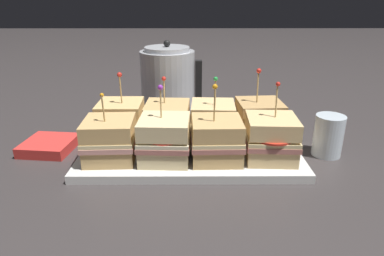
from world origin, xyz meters
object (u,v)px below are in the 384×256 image
object	(u,v)px
sandwich_front_center_right	(218,140)
sandwich_back_far_right	(260,120)
kettle_steel	(169,80)
napkin_stack	(51,145)
sandwich_back_center_right	(214,121)
sandwich_back_center_left	(169,121)
serving_platter	(192,151)
sandwich_front_far_right	(273,138)
sandwich_back_far_left	(123,121)
sandwich_front_far_left	(112,140)
sandwich_front_center_left	(166,139)
drinking_glass	(329,135)

from	to	relation	value
sandwich_front_center_right	sandwich_back_far_right	bearing A→B (deg)	45.91
kettle_steel	napkin_stack	bearing A→B (deg)	-132.07
sandwich_back_center_right	sandwich_back_far_right	bearing A→B (deg)	0.44
sandwich_back_center_left	serving_platter	bearing A→B (deg)	-45.60
sandwich_front_far_right	sandwich_back_far_left	bearing A→B (deg)	162.15
sandwich_front_far_right	sandwich_back_center_right	size ratio (longest dim) A/B	1.07
serving_platter	sandwich_back_far_left	size ratio (longest dim) A/B	2.95
sandwich_back_center_right	sandwich_back_far_left	bearing A→B (deg)	-179.27
sandwich_front_far_left	sandwich_back_center_right	size ratio (longest dim) A/B	0.96
sandwich_front_center_left	sandwich_front_far_left	bearing A→B (deg)	178.26
sandwich_front_far_left	sandwich_back_center_left	xyz separation A→B (m)	(0.11, 0.11, 0.00)
sandwich_back_center_left	drinking_glass	world-z (taller)	sandwich_back_center_left
sandwich_back_far_left	serving_platter	bearing A→B (deg)	-18.00
serving_platter	sandwich_back_center_left	world-z (taller)	sandwich_back_center_left
kettle_steel	sandwich_back_center_left	bearing A→B (deg)	-87.05
sandwich_front_center_left	kettle_steel	world-z (taller)	kettle_steel
sandwich_front_center_right	sandwich_back_far_left	world-z (taller)	same
sandwich_front_far_right	drinking_glass	bearing A→B (deg)	22.06
sandwich_front_center_left	sandwich_back_center_right	bearing A→B (deg)	46.89
sandwich_front_center_left	sandwich_back_far_right	distance (m)	0.24
sandwich_back_center_right	sandwich_front_far_left	bearing A→B (deg)	-153.41
sandwich_front_far_left	sandwich_back_far_right	world-z (taller)	sandwich_back_far_right
sandwich_front_center_left	sandwich_back_far_right	size ratio (longest dim) A/B	0.94
napkin_stack	kettle_steel	bearing A→B (deg)	47.93
sandwich_front_center_right	sandwich_front_far_right	size ratio (longest dim) A/B	1.00
sandwich_back_far_right	napkin_stack	xyz separation A→B (m)	(-0.49, -0.03, -0.05)
sandwich_front_far_right	napkin_stack	bearing A→B (deg)	170.83
sandwich_front_center_left	sandwich_back_far_right	bearing A→B (deg)	27.90
sandwich_back_far_left	drinking_glass	bearing A→B (deg)	-5.90
sandwich_front_center_left	sandwich_front_far_right	distance (m)	0.22
sandwich_front_far_left	kettle_steel	distance (m)	0.38
drinking_glass	sandwich_back_center_left	bearing A→B (deg)	172.04
napkin_stack	serving_platter	bearing A→B (deg)	-4.68
sandwich_back_far_left	napkin_stack	distance (m)	0.18
serving_platter	napkin_stack	size ratio (longest dim) A/B	3.98
serving_platter	sandwich_back_center_left	bearing A→B (deg)	134.40
sandwich_front_far_left	sandwich_front_center_right	size ratio (longest dim) A/B	0.89
sandwich_front_center_left	napkin_stack	size ratio (longest dim) A/B	1.31
sandwich_back_far_right	drinking_glass	size ratio (longest dim) A/B	1.81
sandwich_front_far_right	sandwich_back_center_left	size ratio (longest dim) A/B	1.09
sandwich_front_far_left	sandwich_back_far_left	distance (m)	0.11
serving_platter	kettle_steel	size ratio (longest dim) A/B	2.22
sandwich_front_far_right	napkin_stack	distance (m)	0.50
sandwich_front_far_left	sandwich_back_far_right	distance (m)	0.35
sandwich_back_far_left	sandwich_back_center_left	bearing A→B (deg)	1.03
kettle_steel	sandwich_back_center_right	bearing A→B (deg)	-65.33
sandwich_front_far_left	napkin_stack	size ratio (longest dim) A/B	1.21
sandwich_back_center_right	drinking_glass	world-z (taller)	sandwich_back_center_right
sandwich_front_far_left	sandwich_back_far_right	size ratio (longest dim) A/B	0.86
sandwich_front_far_right	drinking_glass	size ratio (longest dim) A/B	1.75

